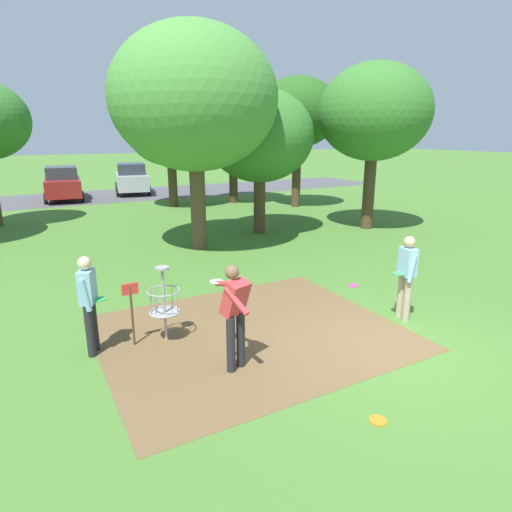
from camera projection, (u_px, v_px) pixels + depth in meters
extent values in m
plane|color=#47752D|center=(391.00, 348.00, 7.55)|extent=(160.00, 160.00, 0.00)
cube|color=brown|center=(251.00, 333.00, 8.12)|extent=(5.40, 4.55, 0.01)
cylinder|color=#9E9EA3|center=(164.00, 305.00, 7.65)|extent=(0.05, 0.05, 1.35)
cylinder|color=#9E9EA3|center=(162.00, 268.00, 7.46)|extent=(0.24, 0.24, 0.04)
torus|color=#9E9EA3|center=(163.00, 291.00, 7.58)|extent=(0.58, 0.58, 0.02)
torus|color=#9E9EA3|center=(165.00, 312.00, 7.69)|extent=(0.55, 0.55, 0.03)
cylinder|color=#9E9EA3|center=(165.00, 313.00, 7.69)|extent=(0.48, 0.48, 0.02)
cylinder|color=gray|center=(177.00, 299.00, 7.74)|extent=(0.01, 0.01, 0.40)
cylinder|color=gray|center=(172.00, 297.00, 7.84)|extent=(0.01, 0.01, 0.40)
cylinder|color=gray|center=(164.00, 297.00, 7.86)|extent=(0.01, 0.01, 0.40)
cylinder|color=gray|center=(156.00, 298.00, 7.79)|extent=(0.01, 0.01, 0.40)
cylinder|color=gray|center=(151.00, 301.00, 7.66)|extent=(0.01, 0.01, 0.40)
cylinder|color=gray|center=(151.00, 304.00, 7.52)|extent=(0.01, 0.01, 0.40)
cylinder|color=gray|center=(156.00, 306.00, 7.42)|extent=(0.01, 0.01, 0.40)
cylinder|color=gray|center=(164.00, 307.00, 7.41)|extent=(0.01, 0.01, 0.40)
cylinder|color=gray|center=(172.00, 305.00, 7.48)|extent=(0.01, 0.01, 0.40)
cylinder|color=gray|center=(177.00, 302.00, 7.60)|extent=(0.01, 0.01, 0.40)
cylinder|color=#4C3823|center=(132.00, 316.00, 7.52)|extent=(0.04, 0.04, 1.10)
cube|color=red|center=(130.00, 289.00, 7.38)|extent=(0.28, 0.03, 0.20)
cylinder|color=#232328|center=(231.00, 345.00, 6.69)|extent=(0.14, 0.14, 0.92)
cylinder|color=#232328|center=(241.00, 340.00, 6.85)|extent=(0.14, 0.14, 0.92)
cube|color=#D1383D|center=(235.00, 298.00, 6.57)|extent=(0.47, 0.48, 0.60)
sphere|color=brown|center=(232.00, 272.00, 6.50)|extent=(0.22, 0.22, 0.22)
cylinder|color=#D1383D|center=(229.00, 284.00, 6.84)|extent=(0.28, 0.58, 0.21)
cylinder|color=white|center=(216.00, 282.00, 7.03)|extent=(0.22, 0.22, 0.02)
cylinder|color=#D1383D|center=(236.00, 301.00, 6.32)|extent=(0.25, 0.48, 0.37)
cylinder|color=tan|center=(407.00, 299.00, 8.52)|extent=(0.14, 0.14, 0.92)
cylinder|color=tan|center=(401.00, 295.00, 8.72)|extent=(0.14, 0.14, 0.92)
cube|color=#84B7D1|center=(408.00, 262.00, 8.42)|extent=(0.29, 0.40, 0.56)
sphere|color=tan|center=(410.00, 242.00, 8.31)|extent=(0.22, 0.22, 0.22)
cylinder|color=#84B7D1|center=(412.00, 269.00, 8.26)|extent=(0.18, 0.12, 0.55)
cylinder|color=#84B7D1|center=(401.00, 263.00, 8.61)|extent=(0.18, 0.12, 0.55)
cylinder|color=green|center=(398.00, 274.00, 8.43)|extent=(0.22, 0.22, 0.02)
cylinder|color=#232328|center=(93.00, 325.00, 7.37)|extent=(0.14, 0.14, 0.92)
cylinder|color=#232328|center=(90.00, 331.00, 7.15)|extent=(0.14, 0.14, 0.92)
cube|color=#84B7D1|center=(87.00, 287.00, 7.06)|extent=(0.35, 0.42, 0.56)
sphere|color=beige|center=(84.00, 263.00, 6.95)|extent=(0.22, 0.22, 0.22)
cylinder|color=#84B7D1|center=(92.00, 287.00, 7.26)|extent=(0.19, 0.15, 0.55)
cylinder|color=#84B7D1|center=(86.00, 295.00, 6.90)|extent=(0.19, 0.15, 0.55)
cylinder|color=green|center=(100.00, 299.00, 7.14)|extent=(0.22, 0.22, 0.02)
cylinder|color=#E53D99|center=(353.00, 286.00, 10.60)|extent=(0.23, 0.23, 0.02)
cylinder|color=orange|center=(378.00, 421.00, 5.62)|extent=(0.23, 0.23, 0.02)
cylinder|color=#E53D99|center=(403.00, 298.00, 9.83)|extent=(0.25, 0.25, 0.02)
cylinder|color=#4C3823|center=(259.00, 205.00, 16.07)|extent=(0.43, 0.43, 2.08)
ellipsoid|color=#38752D|center=(260.00, 136.00, 15.39)|extent=(3.87, 3.87, 3.29)
cylinder|color=#422D1E|center=(233.00, 177.00, 23.10)|extent=(0.45, 0.45, 2.72)
ellipsoid|color=#2D6623|center=(233.00, 119.00, 22.29)|extent=(4.29, 4.29, 3.65)
cylinder|color=#4C3823|center=(173.00, 184.00, 21.89)|extent=(0.45, 0.45, 2.24)
ellipsoid|color=#428433|center=(170.00, 129.00, 21.15)|extent=(4.22, 4.22, 3.59)
cylinder|color=brown|center=(198.00, 207.00, 13.77)|extent=(0.48, 0.48, 2.72)
ellipsoid|color=#4C8E3D|center=(194.00, 99.00, 12.88)|extent=(5.04, 5.04, 4.28)
cylinder|color=#4C3823|center=(369.00, 193.00, 16.71)|extent=(0.45, 0.45, 2.81)
ellipsoid|color=#38752D|center=(374.00, 112.00, 15.90)|extent=(4.15, 4.15, 3.52)
cylinder|color=#4C3823|center=(296.00, 176.00, 21.73)|extent=(0.44, 0.44, 3.11)
ellipsoid|color=#285B1E|center=(298.00, 112.00, 20.90)|extent=(3.94, 3.94, 3.35)
cube|color=#4C4C51|center=(119.00, 195.00, 26.12)|extent=(36.00, 6.00, 0.01)
cube|color=maroon|center=(63.00, 186.00, 24.16)|extent=(2.17, 4.34, 0.90)
cube|color=#2D333D|center=(61.00, 172.00, 23.95)|extent=(1.77, 2.32, 0.64)
cylinder|color=black|center=(47.00, 192.00, 25.08)|extent=(0.23, 0.61, 0.60)
cylinder|color=black|center=(80.00, 191.00, 25.78)|extent=(0.23, 0.61, 0.60)
cylinder|color=black|center=(46.00, 198.00, 22.79)|extent=(0.23, 0.61, 0.60)
cylinder|color=black|center=(82.00, 197.00, 23.48)|extent=(0.23, 0.61, 0.60)
cube|color=#B2B7BC|center=(132.00, 181.00, 26.81)|extent=(2.52, 4.45, 0.90)
cube|color=#2D333D|center=(131.00, 169.00, 26.60)|extent=(1.95, 2.43, 0.64)
cylinder|color=black|center=(117.00, 187.00, 27.85)|extent=(0.28, 0.62, 0.60)
cylinder|color=black|center=(145.00, 186.00, 28.40)|extent=(0.28, 0.62, 0.60)
cylinder|color=black|center=(118.00, 192.00, 25.47)|extent=(0.28, 0.62, 0.60)
cylinder|color=black|center=(149.00, 190.00, 26.02)|extent=(0.28, 0.62, 0.60)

